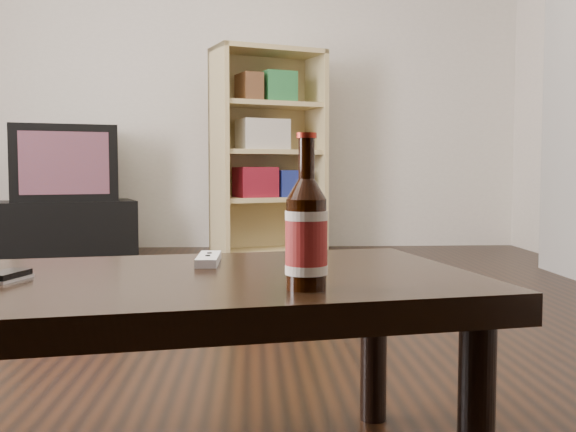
{
  "coord_description": "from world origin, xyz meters",
  "views": [
    {
      "loc": [
        0.46,
        -2.18,
        0.6
      ],
      "look_at": [
        0.52,
        -1.09,
        0.52
      ],
      "focal_mm": 42.0,
      "sensor_mm": 36.0,
      "label": 1
    }
  ],
  "objects": [
    {
      "name": "floor",
      "position": [
        0.0,
        0.0,
        -0.01
      ],
      "size": [
        5.0,
        6.0,
        0.01
      ],
      "primitive_type": "cube",
      "color": "black",
      "rests_on": "ground"
    },
    {
      "name": "wall_back",
      "position": [
        0.0,
        3.01,
        1.35
      ],
      "size": [
        5.0,
        0.02,
        2.7
      ],
      "primitive_type": "cube",
      "color": "silver",
      "rests_on": "ground"
    },
    {
      "name": "tv_stand",
      "position": [
        -0.85,
        2.57,
        0.19
      ],
      "size": [
        1.05,
        0.75,
        0.38
      ],
      "primitive_type": "cube",
      "rotation": [
        0.0,
        0.0,
        0.33
      ],
      "color": "black",
      "rests_on": "floor"
    },
    {
      "name": "tv",
      "position": [
        -0.85,
        2.57,
        0.64
      ],
      "size": [
        0.8,
        0.63,
        0.52
      ],
      "rotation": [
        0.0,
        0.0,
        0.33
      ],
      "color": "black",
      "rests_on": "tv_stand"
    },
    {
      "name": "bookshelf",
      "position": [
        0.56,
        2.61,
        0.75
      ],
      "size": [
        0.85,
        0.61,
        1.44
      ],
      "rotation": [
        0.0,
        0.0,
        0.38
      ],
      "color": "tan",
      "rests_on": "floor"
    },
    {
      "name": "coffee_table",
      "position": [
        0.33,
        -0.94,
        0.35
      ],
      "size": [
        1.17,
        0.81,
        0.4
      ],
      "rotation": [
        0.0,
        0.0,
        0.18
      ],
      "color": "black",
      "rests_on": "floor"
    },
    {
      "name": "beer_bottle",
      "position": [
        0.55,
        -1.09,
        0.49
      ],
      "size": [
        0.08,
        0.08,
        0.25
      ],
      "rotation": [
        0.0,
        0.0,
        -0.17
      ],
      "color": "black",
      "rests_on": "coffee_table"
    },
    {
      "name": "phone",
      "position": [
        0.02,
        -0.97,
        0.41
      ],
      "size": [
        0.07,
        0.1,
        0.02
      ],
      "rotation": [
        0.0,
        0.0,
        -0.27
      ],
      "color": "silver",
      "rests_on": "coffee_table"
    },
    {
      "name": "remote",
      "position": [
        0.37,
        -0.78,
        0.41
      ],
      "size": [
        0.05,
        0.16,
        0.02
      ],
      "rotation": [
        0.0,
        0.0,
        -0.02
      ],
      "color": "silver",
      "rests_on": "coffee_table"
    }
  ]
}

